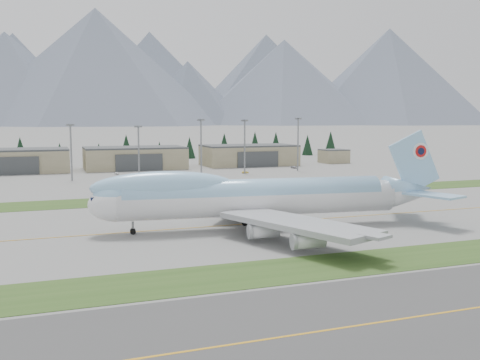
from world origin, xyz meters
name	(u,v)px	position (x,y,z in m)	size (l,w,h in m)	color
ground	(295,221)	(0.00, 0.00, 0.00)	(7000.00, 7000.00, 0.00)	slate
grass_strip_near	(391,259)	(0.00, -38.00, 0.00)	(400.00, 14.00, 0.08)	#2E4D1B
grass_strip_far	(234,196)	(0.00, 45.00, 0.00)	(400.00, 18.00, 0.08)	#2E4D1B
taxiway_line_main	(295,221)	(0.00, 0.00, 0.00)	(400.00, 0.40, 0.02)	orange
boeing_747_freighter	(256,196)	(-12.14, -5.11, 7.16)	(82.64, 70.66, 21.70)	white
hangar_left	(14,161)	(-70.00, 149.90, 5.39)	(48.00, 26.60, 10.80)	gray
hangar_center	(135,158)	(-15.00, 149.90, 5.39)	(48.00, 26.60, 10.80)	gray
hangar_right	(249,155)	(45.00, 149.90, 5.39)	(48.00, 26.60, 10.80)	gray
control_shed	(334,156)	(95.00, 148.00, 3.80)	(14.00, 12.00, 7.60)	gray
floodlight_masts	(156,138)	(-12.21, 108.43, 16.36)	(159.63, 9.62, 24.91)	gray
service_vehicle_a	(117,175)	(-27.16, 123.34, 0.00)	(1.33, 3.30, 1.13)	silver
service_vehicle_b	(245,173)	(28.14, 110.16, 0.00)	(1.11, 3.17, 1.04)	gold
service_vehicle_c	(294,168)	(59.60, 124.95, 0.00)	(1.66, 4.09, 1.18)	#9C9BA0
conifer_belt	(165,147)	(13.13, 212.60, 7.44)	(264.05, 16.21, 16.50)	black
mountain_ridge_front	(33,68)	(-97.57, 2169.78, 224.23)	(4212.86, 1139.86, 517.21)	#525E6D
mountain_ridge_rear	(86,76)	(152.27, 2900.00, 258.21)	(4455.39, 1057.27, 528.63)	#525E6D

